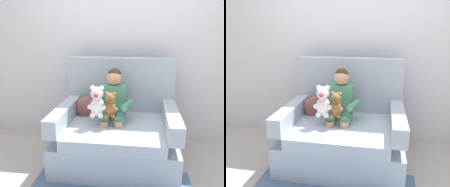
% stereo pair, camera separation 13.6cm
% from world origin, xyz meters
% --- Properties ---
extents(ground_plane, '(8.00, 8.00, 0.00)m').
position_xyz_m(ground_plane, '(0.00, 0.00, 0.00)').
color(ground_plane, '#ADA89E').
extents(back_wall, '(6.00, 0.10, 2.60)m').
position_xyz_m(back_wall, '(0.00, 0.72, 1.30)').
color(back_wall, silver).
rests_on(back_wall, ground).
extents(armchair, '(1.30, 1.02, 1.14)m').
position_xyz_m(armchair, '(0.00, 0.06, 0.34)').
color(armchair, '#9EADBC').
rests_on(armchair, ground).
extents(seated_child, '(0.45, 0.39, 0.82)m').
position_xyz_m(seated_child, '(-0.05, 0.09, 0.68)').
color(seated_child, '#4C9370').
rests_on(seated_child, armchair).
extents(plush_brown, '(0.16, 0.13, 0.27)m').
position_xyz_m(plush_brown, '(-0.06, -0.10, 0.70)').
color(plush_brown, brown).
rests_on(plush_brown, armchair).
extents(plush_white, '(0.20, 0.16, 0.34)m').
position_xyz_m(plush_white, '(-0.20, -0.11, 0.73)').
color(plush_white, white).
rests_on(plush_white, armchair).
extents(throw_pillow, '(0.28, 0.18, 0.26)m').
position_xyz_m(throw_pillow, '(-0.39, 0.19, 0.57)').
color(throw_pillow, '#8C4C4C').
rests_on(throw_pillow, armchair).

